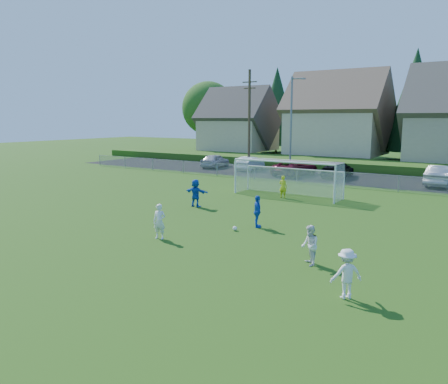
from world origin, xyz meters
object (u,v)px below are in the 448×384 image
at_px(player_blue_a, 257,212).
at_px(car_c, 295,168).
at_px(soccer_ball, 235,228).
at_px(player_white_b, 310,245).
at_px(player_white_c, 347,274).
at_px(goalkeeper, 283,187).
at_px(car_a, 215,161).
at_px(car_b, 250,163).
at_px(car_d, 337,169).
at_px(player_blue_b, 196,193).
at_px(car_f, 442,176).
at_px(player_white_a, 159,222).
at_px(soccer_goal, 288,172).

xyz_separation_m(player_blue_a, car_c, (-6.60, 19.08, -0.06)).
bearing_deg(soccer_ball, player_white_b, -28.68).
bearing_deg(player_white_b, player_white_c, 6.93).
distance_m(player_blue_a, car_c, 20.19).
bearing_deg(goalkeeper, car_a, -42.25).
height_order(goalkeeper, car_c, goalkeeper).
bearing_deg(goalkeeper, car_b, -52.64).
xyz_separation_m(car_a, car_d, (13.78, -0.48, -0.02)).
relative_size(soccer_ball, player_blue_b, 0.13).
bearing_deg(soccer_ball, player_white_c, -35.06).
distance_m(goalkeeper, car_c, 11.86).
bearing_deg(goalkeeper, soccer_ball, 100.99).
distance_m(player_blue_a, car_f, 20.44).
height_order(car_a, car_b, car_a).
bearing_deg(player_blue_a, soccer_ball, 124.85).
distance_m(player_blue_a, goalkeeper, 8.34).
bearing_deg(car_c, player_white_c, 125.23).
height_order(player_white_c, car_b, player_white_c).
bearing_deg(car_a, player_white_c, 123.70).
distance_m(goalkeeper, car_a, 18.97).
distance_m(player_white_c, car_c, 28.27).
height_order(soccer_ball, player_white_a, player_white_a).
xyz_separation_m(car_c, car_d, (3.72, 0.99, -0.01)).
bearing_deg(car_f, goalkeeper, 58.23).
bearing_deg(player_blue_a, soccer_goal, -13.27).
height_order(player_white_a, player_blue_b, player_blue_b).
distance_m(player_blue_a, player_blue_b, 6.08).
relative_size(car_a, car_b, 1.02).
bearing_deg(player_white_b, car_f, 140.42).
xyz_separation_m(player_blue_a, car_f, (5.70, 19.63, 0.02)).
distance_m(player_white_a, goalkeeper, 12.16).
relative_size(player_blue_a, car_b, 0.37).
height_order(car_c, soccer_goal, soccer_goal).
distance_m(car_b, car_c, 5.85).
height_order(player_white_a, car_c, player_white_a).
bearing_deg(player_white_a, car_c, 83.44).
bearing_deg(car_a, car_f, 170.44).
xyz_separation_m(car_b, car_c, (5.67, -1.41, 0.03)).
height_order(car_c, car_f, car_f).
height_order(car_d, car_f, car_f).
bearing_deg(soccer_goal, soccer_ball, -78.99).
distance_m(car_c, car_f, 12.31).
xyz_separation_m(player_blue_a, car_d, (-2.88, 20.06, -0.08)).
bearing_deg(car_f, car_a, 0.86).
xyz_separation_m(player_white_c, car_b, (-18.64, 26.52, -0.06)).
bearing_deg(soccer_ball, car_a, 126.55).
height_order(player_white_b, car_d, player_white_b).
relative_size(soccer_ball, goalkeeper, 0.15).
bearing_deg(soccer_ball, car_d, 96.22).
bearing_deg(goalkeeper, player_white_b, 119.14).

